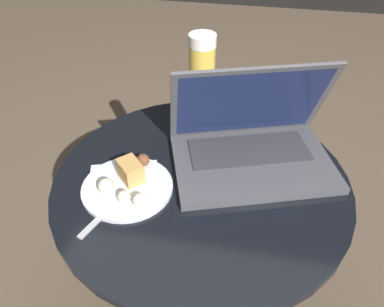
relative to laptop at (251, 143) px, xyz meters
name	(u,v)px	position (x,y,z in m)	size (l,w,h in m)	color
ground_plane	(199,304)	(-0.10, -0.09, -0.61)	(6.00, 6.00, 0.00)	brown
table	(200,225)	(-0.10, -0.09, -0.22)	(0.68, 0.68, 0.56)	#9E9EA3
napkin	(124,179)	(-0.28, -0.13, -0.05)	(0.18, 0.15, 0.00)	white
laptop	(251,143)	(0.00, 0.00, 0.00)	(0.43, 0.35, 0.24)	#47474C
beer_glass	(202,83)	(-0.14, 0.12, 0.08)	(0.07, 0.07, 0.25)	gold
snack_plate	(128,184)	(-0.26, -0.15, -0.04)	(0.20, 0.20, 0.05)	silver
fork	(113,205)	(-0.27, -0.21, -0.05)	(0.08, 0.17, 0.00)	#B2B2B7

